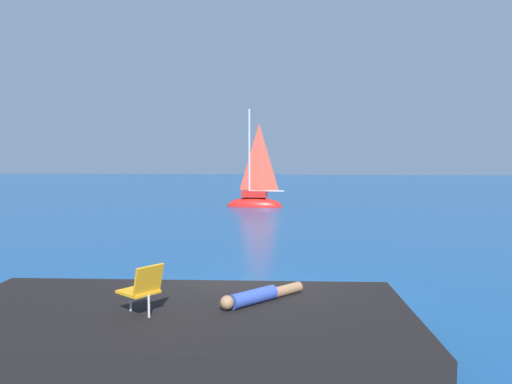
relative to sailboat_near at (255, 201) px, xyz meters
name	(u,v)px	position (x,y,z in m)	size (l,w,h in m)	color
ground_plane	(246,305)	(2.19, -20.25, -0.37)	(160.00, 160.00, 0.00)	navy
shore_ledge	(177,331)	(1.42, -22.79, -0.01)	(7.43, 3.58, 0.71)	black
boulder_seaward	(251,321)	(2.40, -21.19, -0.37)	(1.05, 0.84, 0.58)	black
boulder_inland	(312,312)	(3.56, -20.52, -0.37)	(1.05, 0.84, 0.58)	black
sailboat_near	(255,201)	(0.00, 0.00, 0.00)	(3.71, 1.34, 6.83)	red
person_sunbather	(259,296)	(2.68, -22.31, 0.46)	(1.27, 1.40, 0.25)	#334CB2
beach_chair	(143,287)	(0.99, -23.16, 0.79)	(0.76, 0.73, 0.80)	orange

